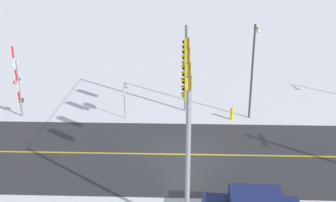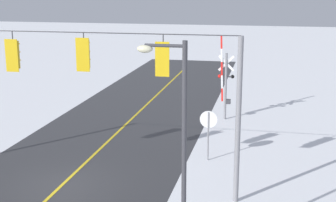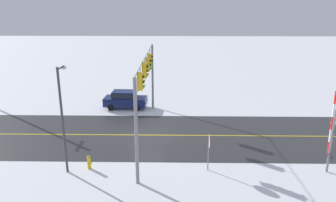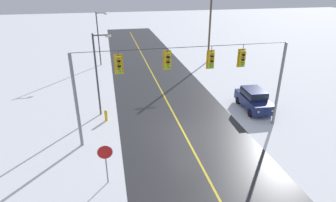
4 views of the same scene
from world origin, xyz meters
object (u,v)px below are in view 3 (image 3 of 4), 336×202
at_px(railroad_crossing, 332,136).
at_px(stop_sign, 209,144).
at_px(parked_car_navy, 125,99).
at_px(fire_hydrant, 89,162).
at_px(streetlamp_near, 63,110).

bearing_deg(railroad_crossing, stop_sign, 89.50).
height_order(stop_sign, parked_car_navy, stop_sign).
bearing_deg(parked_car_navy, railroad_crossing, -130.77).
height_order(stop_sign, fire_hydrant, stop_sign).
distance_m(stop_sign, fire_hydrant, 7.49).
bearing_deg(railroad_crossing, fire_hydrant, 89.64).
xyz_separation_m(railroad_crossing, fire_hydrant, (0.09, 14.64, -1.86)).
relative_size(stop_sign, parked_car_navy, 0.55).
relative_size(stop_sign, streetlamp_near, 0.36).
xyz_separation_m(parked_car_navy, streetlamp_near, (-12.32, 1.72, 2.96)).
bearing_deg(fire_hydrant, parked_car_navy, -2.27).
bearing_deg(fire_hydrant, railroad_crossing, -90.36).
height_order(railroad_crossing, fire_hydrant, railroad_crossing).
xyz_separation_m(railroad_crossing, streetlamp_near, (-0.12, 15.88, 1.59)).
xyz_separation_m(stop_sign, railroad_crossing, (-0.06, -7.25, 0.62)).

